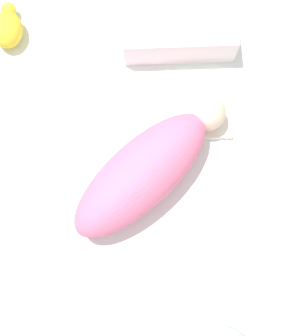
{
  "coord_description": "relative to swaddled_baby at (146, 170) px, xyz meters",
  "views": [
    {
      "loc": [
        -0.35,
        0.02,
        1.59
      ],
      "look_at": [
        -0.03,
        0.01,
        0.22
      ],
      "focal_mm": 50.0,
      "sensor_mm": 36.0,
      "label": 1
    }
  ],
  "objects": [
    {
      "name": "ground_plane",
      "position": [
        0.04,
        -0.0,
        -0.26
      ],
      "size": [
        12.0,
        12.0,
        0.0
      ],
      "primitive_type": "plane",
      "color": "#7A6B56"
    },
    {
      "name": "burp_cloth",
      "position": [
        0.22,
        -0.19,
        -0.08
      ],
      "size": [
        0.23,
        0.17,
        0.02
      ],
      "color": "white",
      "rests_on": "bed_mattress"
    },
    {
      "name": "swaddled_baby",
      "position": [
        0.0,
        0.0,
        0.0
      ],
      "size": [
        0.48,
        0.52,
        0.18
      ],
      "rotation": [
        0.0,
        0.0,
        5.44
      ],
      "color": "pink",
      "rests_on": "bed_mattress"
    },
    {
      "name": "bed_mattress",
      "position": [
        0.04,
        -0.0,
        -0.17
      ],
      "size": [
        1.51,
        1.08,
        0.17
      ],
      "color": "white",
      "rests_on": "ground_plane"
    },
    {
      "name": "pillow",
      "position": [
        0.53,
        -0.12,
        -0.03
      ],
      "size": [
        0.31,
        0.36,
        0.12
      ],
      "color": "white",
      "rests_on": "bed_mattress"
    },
    {
      "name": "turtle_plush",
      "position": [
        0.5,
        0.43,
        -0.04
      ],
      "size": [
        0.17,
        0.1,
        0.09
      ],
      "color": "yellow",
      "rests_on": "bed_mattress"
    }
  ]
}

